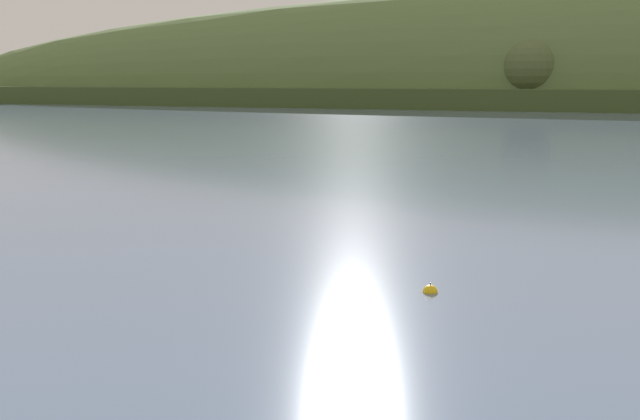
{
  "coord_description": "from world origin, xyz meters",
  "views": [
    {
      "loc": [
        14.27,
        16.71,
        6.98
      ],
      "look_at": [
        0.52,
        44.96,
        1.96
      ],
      "focal_mm": 46.53,
      "sensor_mm": 36.0,
      "label": 1
    }
  ],
  "objects": [
    {
      "name": "mooring_buoy_foreground",
      "position": [
        5.94,
        42.13,
        0.0
      ],
      "size": [
        0.5,
        0.5,
        0.58
      ],
      "color": "yellow",
      "rests_on": "ground"
    }
  ]
}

